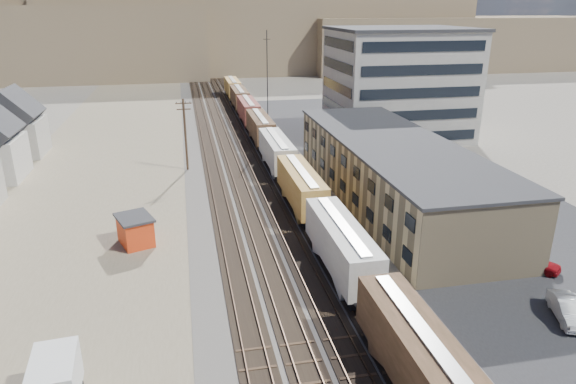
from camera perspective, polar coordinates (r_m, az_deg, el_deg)
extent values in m
plane|color=#6B6356|center=(36.95, 4.18, -16.24)|extent=(300.00, 300.00, 0.00)
cube|color=#4C4742|center=(81.99, -5.22, 4.51)|extent=(18.00, 200.00, 0.06)
cube|color=#756950|center=(72.88, -20.09, 1.35)|extent=(24.00, 180.00, 0.03)
cube|color=#232326|center=(73.81, 13.42, 2.27)|extent=(26.00, 120.00, 0.04)
cube|color=black|center=(81.60, -8.72, 4.34)|extent=(2.60, 200.00, 0.08)
cube|color=#38281E|center=(81.54, -9.23, 4.39)|extent=(0.08, 200.00, 0.16)
cube|color=#38281E|center=(81.61, -8.22, 4.45)|extent=(0.08, 200.00, 0.16)
cube|color=black|center=(81.79, -6.62, 4.47)|extent=(2.60, 200.00, 0.08)
cube|color=#38281E|center=(81.70, -7.12, 4.52)|extent=(0.08, 200.00, 0.16)
cube|color=#38281E|center=(81.82, -6.12, 4.58)|extent=(0.08, 200.00, 0.16)
cube|color=black|center=(82.08, -4.53, 4.60)|extent=(2.60, 200.00, 0.08)
cube|color=#38281E|center=(81.97, -5.03, 4.65)|extent=(0.08, 200.00, 0.16)
cube|color=#38281E|center=(82.13, -4.03, 4.71)|extent=(0.08, 200.00, 0.16)
cube|color=black|center=(82.45, -2.59, 4.71)|extent=(2.60, 200.00, 0.08)
cube|color=#38281E|center=(82.31, -3.09, 4.77)|extent=(0.08, 200.00, 0.16)
cube|color=#38281E|center=(82.53, -2.10, 4.82)|extent=(0.08, 200.00, 0.16)
cube|color=black|center=(36.71, 10.65, -15.41)|extent=(2.20, 2.20, 0.90)
cube|color=#422F1C|center=(31.76, 14.43, -17.28)|extent=(3.00, 13.34, 3.40)
cube|color=#B7B7B2|center=(30.73, 14.72, -14.63)|extent=(0.90, 12.32, 0.16)
cube|color=black|center=(40.62, 7.98, -11.45)|extent=(2.20, 2.20, 0.90)
cube|color=black|center=(49.12, 4.10, -5.45)|extent=(2.20, 2.20, 0.90)
cube|color=beige|center=(43.81, 5.94, -5.69)|extent=(3.00, 13.34, 3.40)
cube|color=#B7B7B2|center=(43.07, 6.02, -3.55)|extent=(0.90, 12.32, 0.16)
cube|color=black|center=(53.56, 2.66, -3.18)|extent=(2.20, 2.20, 0.90)
cube|color=black|center=(62.77, 0.41, 0.39)|extent=(2.20, 2.20, 0.90)
cube|color=#B98431|center=(57.38, 1.46, 0.75)|extent=(3.00, 13.34, 3.40)
cube|color=#B7B7B2|center=(56.82, 1.48, 2.45)|extent=(0.90, 12.33, 0.16)
cube|color=black|center=(67.45, -0.48, 1.81)|extent=(2.20, 2.20, 0.90)
cube|color=black|center=(77.00, -1.94, 4.12)|extent=(2.20, 2.20, 0.90)
cube|color=beige|center=(71.60, -1.27, 4.68)|extent=(3.00, 13.34, 3.40)
cube|color=#B7B7B2|center=(71.15, -1.28, 6.07)|extent=(0.90, 12.33, 0.16)
cube|color=black|center=(81.80, -2.54, 5.06)|extent=(2.20, 2.20, 0.90)
cube|color=black|center=(91.54, -3.56, 6.66)|extent=(2.20, 2.20, 0.90)
cube|color=#422F1C|center=(86.16, -3.11, 7.29)|extent=(3.00, 13.34, 3.40)
cube|color=#B7B7B2|center=(85.79, -3.13, 8.45)|extent=(0.90, 12.33, 0.16)
cube|color=black|center=(96.42, -4.00, 7.34)|extent=(2.20, 2.20, 0.90)
cube|color=black|center=(106.27, -4.75, 8.50)|extent=(2.20, 2.20, 0.90)
cube|color=maroon|center=(100.91, -4.42, 9.14)|extent=(3.00, 13.34, 3.40)
cube|color=#B7B7B2|center=(100.59, -4.45, 10.14)|extent=(0.90, 12.32, 0.16)
cube|color=black|center=(111.19, -5.07, 9.01)|extent=(2.20, 2.20, 0.90)
cube|color=black|center=(121.11, -5.65, 9.89)|extent=(2.20, 2.20, 0.90)
cube|color=#422F1C|center=(115.78, -5.41, 10.51)|extent=(3.00, 13.34, 3.40)
cube|color=#B7B7B2|center=(115.50, -5.44, 11.39)|extent=(0.90, 12.32, 0.16)
cube|color=black|center=(126.07, -5.90, 10.28)|extent=(2.20, 2.20, 0.90)
cube|color=black|center=(136.04, -6.36, 10.98)|extent=(2.20, 2.20, 0.90)
cube|color=#B98431|center=(130.72, -6.18, 11.57)|extent=(3.00, 13.34, 3.40)
cube|color=#B7B7B2|center=(130.47, -6.21, 12.34)|extent=(0.90, 12.32, 0.16)
cube|color=tan|center=(61.31, 11.55, 2.21)|extent=(12.00, 40.00, 7.00)
cube|color=#2D2D30|center=(60.33, 11.79, 5.46)|extent=(12.40, 40.40, 0.30)
cube|color=black|center=(59.67, 6.10, 0.70)|extent=(0.12, 36.00, 1.20)
cube|color=black|center=(58.75, 6.21, 3.46)|extent=(0.12, 36.00, 1.20)
cube|color=#9E998E|center=(92.10, 12.15, 11.57)|extent=(22.00, 18.00, 18.00)
cube|color=#2D2D30|center=(91.27, 12.58, 17.28)|extent=(22.60, 18.60, 0.50)
cube|color=black|center=(88.31, 5.41, 11.57)|extent=(0.12, 16.00, 16.00)
cube|color=black|center=(83.97, 14.60, 10.60)|extent=(20.00, 0.12, 16.00)
cylinder|color=#382619|center=(72.56, -11.32, 6.22)|extent=(0.32, 0.32, 10.00)
cube|color=#382619|center=(71.67, -11.56, 9.63)|extent=(2.20, 0.14, 0.14)
cube|color=#382619|center=(71.81, -11.52, 9.00)|extent=(1.90, 0.14, 0.14)
cylinder|color=black|center=(71.64, -11.09, 9.78)|extent=(0.08, 0.08, 0.22)
cylinder|color=black|center=(90.67, -2.30, 11.86)|extent=(0.16, 0.16, 18.00)
cube|color=black|center=(89.92, -2.37, 16.60)|extent=(1.20, 0.08, 0.08)
cube|color=#9E998E|center=(89.45, -27.96, 5.36)|extent=(8.00, 8.00, 5.50)
cube|color=#2D2D30|center=(88.74, -28.34, 7.63)|extent=(8.15, 8.16, 8.15)
cube|color=brown|center=(186.18, -28.58, 14.35)|extent=(120.00, 40.00, 22.00)
cube|color=brown|center=(190.88, -3.12, 17.63)|extent=(140.00, 45.00, 28.00)
cube|color=brown|center=(204.35, 17.95, 15.49)|extent=(110.00, 38.00, 18.00)
cube|color=brown|center=(208.67, -12.60, 17.96)|extent=(200.00, 60.00, 32.00)
cube|color=silver|center=(33.38, -24.44, -18.45)|extent=(2.76, 4.24, 2.63)
cube|color=red|center=(51.70, -16.59, -4.21)|extent=(3.76, 4.29, 2.68)
cube|color=#2D2D30|center=(51.15, -16.74, -2.75)|extent=(4.22, 4.75, 0.22)
cube|color=black|center=(51.99, -15.13, -3.82)|extent=(0.40, 0.87, 0.89)
imported|color=maroon|center=(50.11, 25.75, -7.03)|extent=(4.02, 4.36, 1.45)
imported|color=silver|center=(43.73, 28.68, -11.45)|extent=(3.20, 5.08, 1.58)
imported|color=#AFB1B7|center=(55.86, 23.92, -4.00)|extent=(5.00, 2.04, 1.45)
imported|color=navy|center=(87.50, 7.88, 5.92)|extent=(6.33, 5.52, 1.62)
imported|color=silver|center=(91.78, 16.46, 5.92)|extent=(1.85, 4.50, 1.53)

